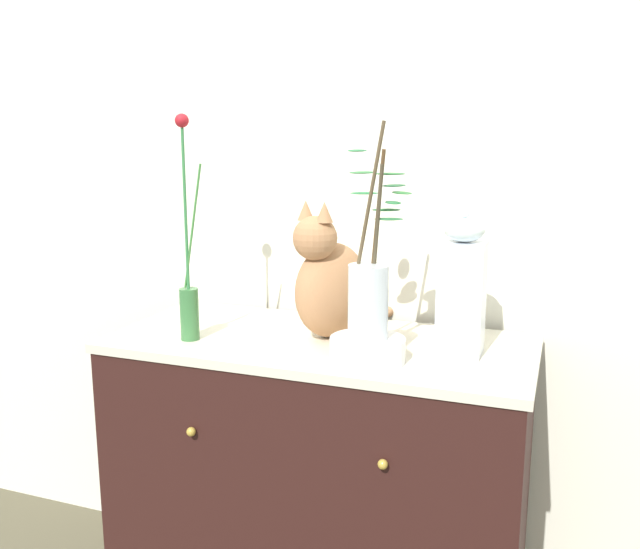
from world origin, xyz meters
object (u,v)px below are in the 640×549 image
object	(u,v)px
cat_sitting	(330,282)
sideboard	(320,489)
jar_lidded_porcelain	(462,289)
vase_slim_green	(189,287)
bowl_porcelain	(367,350)
vase_glass_clear	(369,291)

from	to	relation	value
cat_sitting	sideboard	bearing A→B (deg)	-114.48
sideboard	jar_lidded_porcelain	bearing A→B (deg)	1.16
jar_lidded_porcelain	sideboard	bearing A→B (deg)	-178.84
vase_slim_green	sideboard	bearing A→B (deg)	20.36
bowl_porcelain	jar_lidded_porcelain	size ratio (longest dim) A/B	0.50
bowl_porcelain	jar_lidded_porcelain	distance (m)	0.28
cat_sitting	bowl_porcelain	distance (m)	0.26
cat_sitting	bowl_porcelain	world-z (taller)	cat_sitting
bowl_porcelain	vase_glass_clear	world-z (taller)	vase_glass_clear
bowl_porcelain	jar_lidded_porcelain	world-z (taller)	jar_lidded_porcelain
sideboard	cat_sitting	bearing A→B (deg)	65.52
vase_slim_green	vase_glass_clear	world-z (taller)	vase_slim_green
jar_lidded_porcelain	vase_slim_green	bearing A→B (deg)	-169.54
cat_sitting	vase_slim_green	size ratio (longest dim) A/B	0.67
vase_slim_green	jar_lidded_porcelain	bearing A→B (deg)	10.46
cat_sitting	vase_glass_clear	size ratio (longest dim) A/B	0.78
sideboard	vase_slim_green	bearing A→B (deg)	-159.64
bowl_porcelain	sideboard	bearing A→B (deg)	142.50
sideboard	bowl_porcelain	distance (m)	0.52
sideboard	vase_slim_green	distance (m)	0.69
cat_sitting	jar_lidded_porcelain	xyz separation A→B (m)	(0.36, -0.03, 0.02)
cat_sitting	vase_slim_green	xyz separation A→B (m)	(-0.35, -0.16, -0.01)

